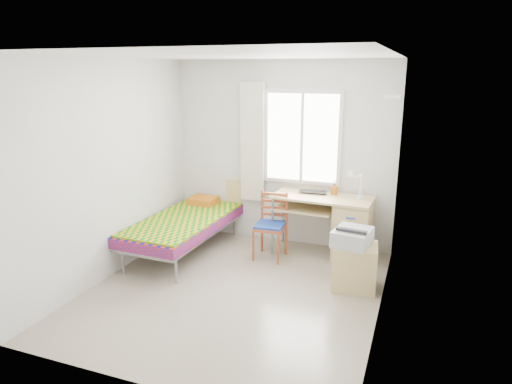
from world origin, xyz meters
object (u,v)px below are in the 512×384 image
(desk, at_px, (348,226))
(cabinet, at_px, (355,266))
(bed, at_px, (187,222))
(chair, at_px, (272,221))
(printer, at_px, (352,237))

(desk, height_order, cabinet, desk)
(bed, relative_size, cabinet, 3.78)
(bed, height_order, cabinet, bed)
(chair, bearing_deg, bed, -175.03)
(bed, bearing_deg, printer, -6.35)
(desk, bearing_deg, printer, -75.26)
(desk, xyz_separation_m, printer, (0.19, -0.88, 0.18))
(printer, bearing_deg, desk, 110.37)
(cabinet, relative_size, printer, 1.07)
(cabinet, bearing_deg, chair, 149.25)
(printer, bearing_deg, cabinet, 19.18)
(desk, xyz_separation_m, cabinet, (0.23, -0.87, -0.18))
(bed, height_order, desk, bed)
(chair, height_order, cabinet, chair)
(bed, xyz_separation_m, chair, (1.18, 0.21, 0.08))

